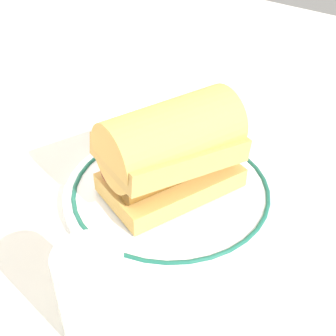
# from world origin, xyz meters

# --- Properties ---
(ground_plane) EXTENTS (1.50, 1.50, 0.00)m
(ground_plane) POSITION_xyz_m (0.00, 0.00, 0.00)
(ground_plane) COLOR beige
(plate) EXTENTS (0.28, 0.28, 0.01)m
(plate) POSITION_xyz_m (-0.02, 0.00, 0.01)
(plate) COLOR white
(plate) RESTS_ON ground_plane
(sausage_sandwich) EXTENTS (0.20, 0.16, 0.12)m
(sausage_sandwich) POSITION_xyz_m (-0.02, 0.00, 0.08)
(sausage_sandwich) COLOR tan
(sausage_sandwich) RESTS_ON plate
(drinking_glass) EXTENTS (0.06, 0.06, 0.11)m
(drinking_glass) POSITION_xyz_m (-0.23, -0.06, 0.05)
(drinking_glass) COLOR silver
(drinking_glass) RESTS_ON ground_plane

